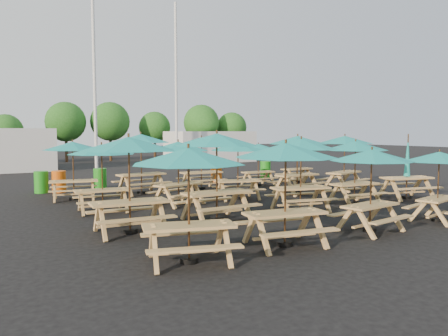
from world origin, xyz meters
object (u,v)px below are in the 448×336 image
picnic_unit_6 (178,149)px  picnic_unit_18 (345,142)px  picnic_unit_1 (129,148)px  waste_bin_0 (41,182)px  waste_bin_3 (216,173)px  waste_bin_5 (265,169)px  waste_bin_1 (59,182)px  picnic_unit_0 (188,162)px  picnic_unit_8 (372,159)px  waste_bin_2 (100,179)px  picnic_unit_2 (102,153)px  picnic_unit_4 (286,155)px  picnic_unit_7 (141,141)px  picnic_unit_14 (298,143)px  picnic_unit_15 (258,149)px  picnic_unit_11 (201,143)px  picnic_unit_17 (407,172)px  picnic_unit_9 (301,147)px  picnic_unit_19 (297,146)px  picnic_unit_10 (238,149)px  picnic_unit_12 (439,160)px  picnic_unit_13 (355,149)px  waste_bin_4 (218,172)px  picnic_unit_3 (73,149)px

picnic_unit_6 → picnic_unit_18: 8.01m
picnic_unit_1 → waste_bin_0: bearing=99.3°
waste_bin_3 → waste_bin_5: size_ratio=1.00×
picnic_unit_6 → waste_bin_1: size_ratio=3.01×
picnic_unit_0 → picnic_unit_8: picnic_unit_0 is taller
waste_bin_2 → waste_bin_5: size_ratio=1.00×
picnic_unit_2 → picnic_unit_4: 6.78m
picnic_unit_0 → waste_bin_1: (-0.36, 11.83, -1.56)m
picnic_unit_7 → picnic_unit_14: bearing=-37.5°
waste_bin_0 → waste_bin_1: same height
picnic_unit_15 → waste_bin_5: size_ratio=2.19×
picnic_unit_11 → picnic_unit_17: (5.55, -6.56, -1.03)m
picnic_unit_17 → waste_bin_2: (-9.46, 9.04, -0.57)m
picnic_unit_9 → picnic_unit_19: 8.17m
picnic_unit_10 → picnic_unit_12: (2.76, -6.46, -0.14)m
picnic_unit_2 → picnic_unit_4: (2.42, -6.33, 0.14)m
picnic_unit_11 → picnic_unit_13: size_ratio=1.02×
waste_bin_2 → picnic_unit_15: bearing=-21.7°
picnic_unit_13 → waste_bin_0: size_ratio=2.59×
picnic_unit_6 → picnic_unit_12: bearing=-67.7°
waste_bin_2 → waste_bin_3: bearing=-3.5°
picnic_unit_0 → picnic_unit_2: (0.02, 6.35, -0.09)m
waste_bin_4 → picnic_unit_8: bearing=-101.4°
waste_bin_1 → waste_bin_4: same height
picnic_unit_9 → picnic_unit_15: bearing=79.0°
waste_bin_2 → picnic_unit_14: bearing=-41.0°
picnic_unit_6 → picnic_unit_19: 8.65m
picnic_unit_11 → picnic_unit_14: 4.34m
picnic_unit_3 → picnic_unit_17: picnic_unit_17 is taller
picnic_unit_2 → picnic_unit_6: (2.71, 0.04, 0.05)m
picnic_unit_2 → picnic_unit_11: picnic_unit_11 is taller
picnic_unit_9 → picnic_unit_19: size_ratio=1.22×
picnic_unit_3 → picnic_unit_11: picnic_unit_11 is taller
picnic_unit_11 → waste_bin_1: bearing=162.6°
picnic_unit_7 → picnic_unit_13: (5.63, -6.47, -0.21)m
picnic_unit_3 → waste_bin_3: bearing=29.4°
picnic_unit_9 → picnic_unit_19: (5.18, 6.31, -0.21)m
picnic_unit_9 → picnic_unit_14: bearing=63.9°
picnic_unit_7 → picnic_unit_17: size_ratio=1.10×
picnic_unit_2 → picnic_unit_10: size_ratio=0.92×
picnic_unit_4 → waste_bin_3: (4.96, 11.82, -1.61)m
picnic_unit_12 → picnic_unit_14: 6.46m
picnic_unit_1 → picnic_unit_8: size_ratio=1.10×
picnic_unit_19 → waste_bin_4: size_ratio=2.50×
picnic_unit_19 → waste_bin_5: 3.05m
picnic_unit_0 → picnic_unit_8: (5.24, 0.01, -0.13)m
picnic_unit_4 → waste_bin_5: (8.36, 12.19, -1.61)m
picnic_unit_19 → waste_bin_1: size_ratio=2.50×
picnic_unit_3 → waste_bin_4: picnic_unit_3 is taller
picnic_unit_9 → waste_bin_3: picnic_unit_9 is taller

